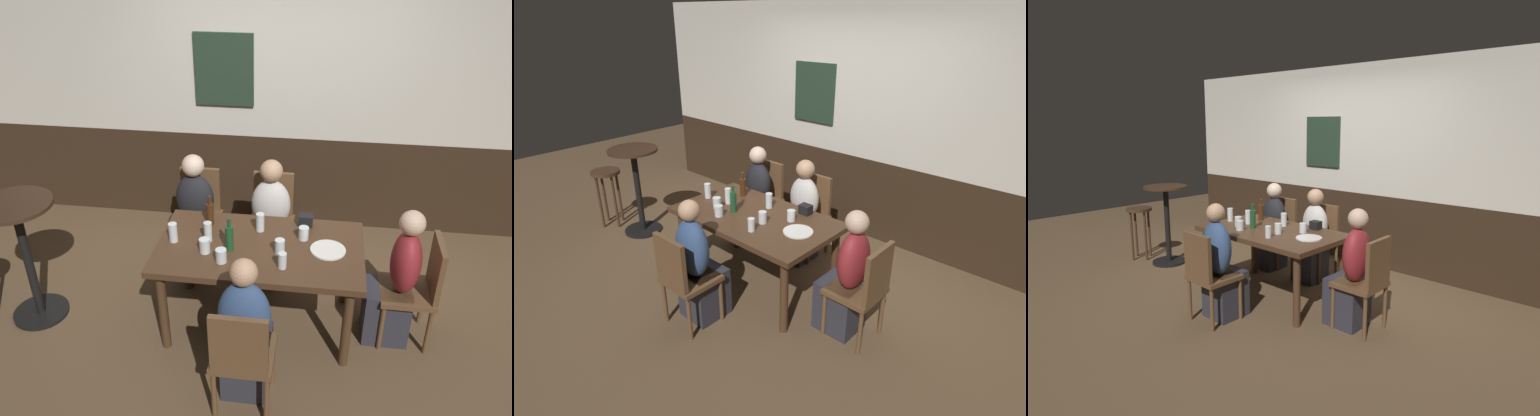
# 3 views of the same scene
# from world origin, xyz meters

# --- Properties ---
(ground_plane) EXTENTS (12.00, 12.00, 0.00)m
(ground_plane) POSITION_xyz_m (0.00, 0.00, 0.00)
(ground_plane) COLOR brown
(wall_back) EXTENTS (6.40, 0.13, 2.60)m
(wall_back) POSITION_xyz_m (-0.00, 1.65, 1.30)
(wall_back) COLOR #332316
(wall_back) RESTS_ON ground_plane
(dining_table) EXTENTS (1.54, 0.88, 0.74)m
(dining_table) POSITION_xyz_m (0.00, 0.00, 0.65)
(dining_table) COLOR #472D1C
(dining_table) RESTS_ON ground_plane
(chair_mid_far) EXTENTS (0.40, 0.40, 0.88)m
(chair_mid_far) POSITION_xyz_m (0.00, 0.86, 0.50)
(chair_mid_far) COLOR brown
(chair_mid_far) RESTS_ON ground_plane
(chair_head_east) EXTENTS (0.40, 0.40, 0.88)m
(chair_head_east) POSITION_xyz_m (1.18, 0.00, 0.50)
(chair_head_east) COLOR brown
(chair_head_east) RESTS_ON ground_plane
(chair_left_far) EXTENTS (0.40, 0.40, 0.88)m
(chair_left_far) POSITION_xyz_m (-0.68, 0.86, 0.50)
(chair_left_far) COLOR brown
(chair_left_far) RESTS_ON ground_plane
(chair_mid_near) EXTENTS (0.40, 0.40, 0.88)m
(chair_mid_near) POSITION_xyz_m (0.00, -0.86, 0.50)
(chair_mid_near) COLOR brown
(chair_mid_near) RESTS_ON ground_plane
(person_mid_far) EXTENTS (0.34, 0.37, 1.10)m
(person_mid_far) POSITION_xyz_m (-0.00, 0.69, 0.46)
(person_mid_far) COLOR #2D2D38
(person_mid_far) RESTS_ON ground_plane
(person_head_east) EXTENTS (0.37, 0.34, 1.12)m
(person_head_east) POSITION_xyz_m (1.02, 0.00, 0.47)
(person_head_east) COLOR #2D2D38
(person_head_east) RESTS_ON ground_plane
(person_left_far) EXTENTS (0.34, 0.37, 1.10)m
(person_left_far) POSITION_xyz_m (-0.68, 0.69, 0.46)
(person_left_far) COLOR #2D2D38
(person_left_far) RESTS_ON ground_plane
(person_mid_near) EXTENTS (0.34, 0.37, 1.13)m
(person_mid_near) POSITION_xyz_m (0.00, -0.69, 0.47)
(person_mid_near) COLOR #2D2D38
(person_mid_near) RESTS_ON ground_plane
(pint_glass_pale) EXTENTS (0.06, 0.06, 0.12)m
(pint_glass_pale) POSITION_xyz_m (0.19, -0.25, 0.79)
(pint_glass_pale) COLOR silver
(pint_glass_pale) RESTS_ON dining_table
(pint_glass_amber) EXTENTS (0.07, 0.07, 0.11)m
(pint_glass_amber) POSITION_xyz_m (0.16, -0.07, 0.79)
(pint_glass_amber) COLOR silver
(pint_glass_amber) RESTS_ON dining_table
(beer_glass_tall) EXTENTS (0.07, 0.07, 0.15)m
(beer_glass_tall) POSITION_xyz_m (-0.03, 0.22, 0.81)
(beer_glass_tall) COLOR silver
(beer_glass_tall) RESTS_ON dining_table
(pint_glass_stout) EXTENTS (0.08, 0.08, 0.10)m
(pint_glass_stout) POSITION_xyz_m (0.31, 0.14, 0.78)
(pint_glass_stout) COLOR silver
(pint_glass_stout) RESTS_ON dining_table
(tumbler_short) EXTENTS (0.06, 0.06, 0.16)m
(tumbler_short) POSITION_xyz_m (-0.39, 0.02, 0.81)
(tumbler_short) COLOR silver
(tumbler_short) RESTS_ON dining_table
(tumbler_water) EXTENTS (0.07, 0.07, 0.15)m
(tumbler_water) POSITION_xyz_m (-0.65, -0.02, 0.81)
(tumbler_water) COLOR silver
(tumbler_water) RESTS_ON dining_table
(beer_glass_half) EXTENTS (0.08, 0.08, 0.10)m
(beer_glass_half) POSITION_xyz_m (-0.25, -0.23, 0.79)
(beer_glass_half) COLOR silver
(beer_glass_half) RESTS_ON dining_table
(highball_clear) EXTENTS (0.08, 0.08, 0.11)m
(highball_clear) POSITION_xyz_m (-0.39, -0.13, 0.79)
(highball_clear) COLOR silver
(highball_clear) RESTS_ON dining_table
(beer_bottle_green) EXTENTS (0.06, 0.06, 0.27)m
(beer_bottle_green) POSITION_xyz_m (-0.21, -0.08, 0.85)
(beer_bottle_green) COLOR #194723
(beer_bottle_green) RESTS_ON dining_table
(beer_bottle_brown) EXTENTS (0.06, 0.06, 0.25)m
(beer_bottle_brown) POSITION_xyz_m (-0.43, 0.26, 0.84)
(beer_bottle_brown) COLOR #42230F
(beer_bottle_brown) RESTS_ON dining_table
(plate_white_large) EXTENTS (0.26, 0.26, 0.01)m
(plate_white_large) POSITION_xyz_m (0.50, 0.01, 0.75)
(plate_white_large) COLOR white
(plate_white_large) RESTS_ON dining_table
(condiment_caddy) EXTENTS (0.11, 0.09, 0.09)m
(condiment_caddy) POSITION_xyz_m (0.32, 0.34, 0.79)
(condiment_caddy) COLOR black
(condiment_caddy) RESTS_ON dining_table
(side_bar_table) EXTENTS (0.56, 0.56, 1.05)m
(side_bar_table) POSITION_xyz_m (-1.80, -0.15, 0.62)
(side_bar_table) COLOR black
(side_bar_table) RESTS_ON ground_plane
(bar_stool) EXTENTS (0.34, 0.34, 0.72)m
(bar_stool) POSITION_xyz_m (-2.25, -0.30, 0.56)
(bar_stool) COLOR #422B1C
(bar_stool) RESTS_ON ground_plane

